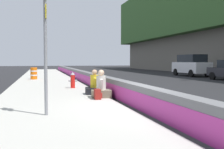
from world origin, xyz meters
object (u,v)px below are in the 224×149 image
seated_person_foreground (101,89)px  construction_barrel (34,73)px  seated_person_middle (95,86)px  backpack (98,94)px  route_sign_post (46,39)px  fire_hydrant (73,80)px  parked_car_fourth (191,65)px

seated_person_foreground → construction_barrel: 12.00m
seated_person_foreground → seated_person_middle: 1.09m
backpack → seated_person_foreground: bearing=-25.8°
route_sign_post → fire_hydrant: (7.06, -1.56, -1.62)m
parked_car_fourth → fire_hydrant: bearing=126.9°
seated_person_middle → backpack: seated_person_middle is taller
route_sign_post → backpack: 3.72m
route_sign_post → parked_car_fourth: route_sign_post is taller
seated_person_foreground → seated_person_middle: size_ratio=1.02×
seated_person_foreground → parked_car_fourth: parked_car_fourth is taller
route_sign_post → fire_hydrant: route_sign_post is taller
fire_hydrant → backpack: (-4.54, -0.42, -0.25)m
backpack → seated_person_middle: bearing=-7.4°
route_sign_post → seated_person_foreground: route_sign_post is taller
backpack → parked_car_fourth: 19.92m
seated_person_foreground → seated_person_middle: bearing=2.9°
seated_person_middle → construction_barrel: bearing=15.1°
seated_person_foreground → backpack: size_ratio=2.82×
fire_hydrant → parked_car_fourth: (10.28, -13.71, 0.60)m
fire_hydrant → backpack: fire_hydrant is taller
fire_hydrant → route_sign_post: bearing=167.5°
seated_person_middle → backpack: bearing=172.6°
fire_hydrant → parked_car_fourth: size_ratio=0.18×
backpack → construction_barrel: bearing=12.2°
route_sign_post → seated_person_middle: size_ratio=3.27×
seated_person_middle → backpack: (-1.64, 0.21, -0.15)m
seated_person_middle → backpack: size_ratio=2.75×
seated_person_foreground → construction_barrel: seated_person_foreground is taller
seated_person_middle → parked_car_fourth: parked_car_fourth is taller
seated_person_foreground → backpack: 0.63m
seated_person_foreground → parked_car_fourth: 19.33m
route_sign_post → construction_barrel: route_sign_post is taller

